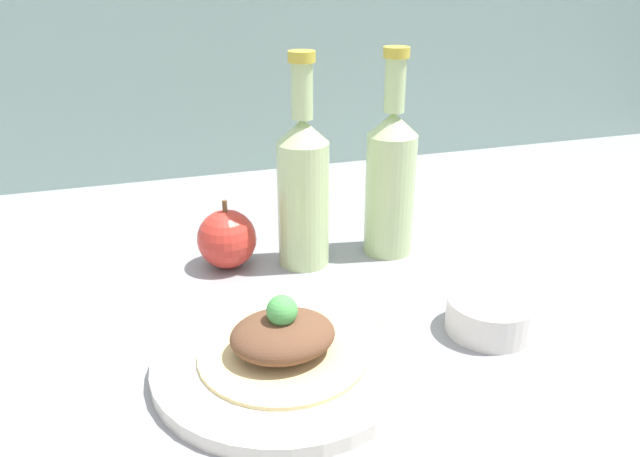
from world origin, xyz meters
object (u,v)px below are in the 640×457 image
(cider_bottle_right, at_px, (391,178))
(apple, at_px, (227,239))
(plated_food, at_px, (283,338))
(cider_bottle_left, at_px, (303,187))
(plate, at_px, (283,360))
(dipping_bowl, at_px, (490,315))

(cider_bottle_right, relative_size, apple, 2.99)
(plated_food, relative_size, cider_bottle_left, 0.61)
(cider_bottle_left, bearing_deg, apple, 168.62)
(plate, distance_m, cider_bottle_right, 0.29)
(plated_food, distance_m, apple, 0.22)
(plate, height_order, cider_bottle_right, cider_bottle_right)
(plated_food, distance_m, dipping_bowl, 0.21)
(plated_food, bearing_deg, plate, 90.00)
(plate, bearing_deg, dipping_bowl, -0.12)
(apple, bearing_deg, plate, -86.89)
(plated_food, relative_size, apple, 1.82)
(plate, xyz_separation_m, cider_bottle_right, (0.19, 0.21, 0.09))
(plate, bearing_deg, cider_bottle_left, 68.90)
(plate, bearing_deg, plated_food, -90.00)
(plate, height_order, plated_food, plated_food)
(plate, relative_size, plated_food, 1.54)
(plate, relative_size, apple, 2.80)
(plated_food, height_order, cider_bottle_left, cider_bottle_left)
(cider_bottle_right, distance_m, dipping_bowl, 0.22)
(cider_bottle_right, bearing_deg, plate, -133.01)
(cider_bottle_left, relative_size, cider_bottle_right, 1.00)
(cider_bottle_right, bearing_deg, apple, 174.84)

